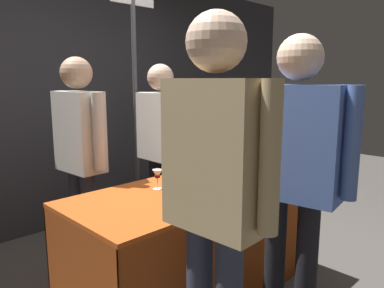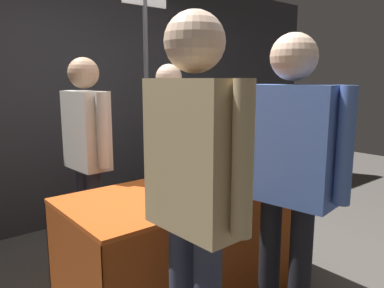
# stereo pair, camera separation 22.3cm
# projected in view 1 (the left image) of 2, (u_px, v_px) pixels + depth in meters

# --- Properties ---
(back_partition) EXTENTS (7.47, 0.12, 2.69)m
(back_partition) POSITION_uv_depth(u_px,v_px,m) (60.00, 97.00, 3.75)
(back_partition) COLOR #2D2D33
(back_partition) RESTS_ON ground_plane
(tasting_table) EXTENTS (1.72, 0.79, 0.79)m
(tasting_table) POSITION_uv_depth(u_px,v_px,m) (192.00, 221.00, 2.55)
(tasting_table) COLOR #B74C19
(tasting_table) RESTS_ON ground_plane
(featured_wine_bottle) EXTENTS (0.07, 0.07, 0.32)m
(featured_wine_bottle) POSITION_uv_depth(u_px,v_px,m) (190.00, 166.00, 2.57)
(featured_wine_bottle) COLOR #38230F
(featured_wine_bottle) RESTS_ON tasting_table
(display_bottle_0) EXTENTS (0.08, 0.08, 0.31)m
(display_bottle_0) POSITION_uv_depth(u_px,v_px,m) (214.00, 161.00, 2.75)
(display_bottle_0) COLOR #192333
(display_bottle_0) RESTS_ON tasting_table
(display_bottle_1) EXTENTS (0.07, 0.07, 0.32)m
(display_bottle_1) POSITION_uv_depth(u_px,v_px,m) (237.00, 170.00, 2.41)
(display_bottle_1) COLOR #192333
(display_bottle_1) RESTS_ON tasting_table
(display_bottle_2) EXTENTS (0.07, 0.07, 0.30)m
(display_bottle_2) POSITION_uv_depth(u_px,v_px,m) (249.00, 153.00, 3.06)
(display_bottle_2) COLOR black
(display_bottle_2) RESTS_ON tasting_table
(display_bottle_3) EXTENTS (0.07, 0.07, 0.30)m
(display_bottle_3) POSITION_uv_depth(u_px,v_px,m) (191.00, 185.00, 2.13)
(display_bottle_3) COLOR black
(display_bottle_3) RESTS_ON tasting_table
(display_bottle_4) EXTENTS (0.08, 0.08, 0.30)m
(display_bottle_4) POSITION_uv_depth(u_px,v_px,m) (184.00, 178.00, 2.27)
(display_bottle_4) COLOR #38230F
(display_bottle_4) RESTS_ON tasting_table
(wine_glass_near_vendor) EXTENTS (0.07, 0.07, 0.13)m
(wine_glass_near_vendor) POSITION_uv_depth(u_px,v_px,m) (157.00, 175.00, 2.45)
(wine_glass_near_vendor) COLOR silver
(wine_glass_near_vendor) RESTS_ON tasting_table
(flower_vase) EXTENTS (0.09, 0.10, 0.41)m
(flower_vase) POSITION_uv_depth(u_px,v_px,m) (234.00, 163.00, 2.68)
(flower_vase) COLOR tan
(flower_vase) RESTS_ON tasting_table
(brochure_stand) EXTENTS (0.17, 0.06, 0.14)m
(brochure_stand) POSITION_uv_depth(u_px,v_px,m) (245.00, 163.00, 2.92)
(brochure_stand) COLOR silver
(brochure_stand) RESTS_ON tasting_table
(vendor_presenter) EXTENTS (0.23, 0.57, 1.68)m
(vendor_presenter) POSITION_uv_depth(u_px,v_px,m) (80.00, 149.00, 2.76)
(vendor_presenter) COLOR #2D3347
(vendor_presenter) RESTS_ON ground_plane
(vendor_assistant) EXTENTS (0.23, 0.61, 1.65)m
(vendor_assistant) POSITION_uv_depth(u_px,v_px,m) (161.00, 140.00, 3.22)
(vendor_assistant) COLOR black
(vendor_assistant) RESTS_ON ground_plane
(taster_foreground_right) EXTENTS (0.28, 0.64, 1.75)m
(taster_foreground_right) POSITION_uv_depth(u_px,v_px,m) (295.00, 164.00, 1.99)
(taster_foreground_right) COLOR black
(taster_foreground_right) RESTS_ON ground_plane
(taster_foreground_left) EXTENTS (0.25, 0.60, 1.79)m
(taster_foreground_left) POSITION_uv_depth(u_px,v_px,m) (215.00, 184.00, 1.55)
(taster_foreground_left) COLOR #2D3347
(taster_foreground_left) RESTS_ON ground_plane
(booth_signpost) EXTENTS (0.47, 0.04, 2.40)m
(booth_signpost) POSITION_uv_depth(u_px,v_px,m) (135.00, 87.00, 3.48)
(booth_signpost) COLOR #47474C
(booth_signpost) RESTS_ON ground_plane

